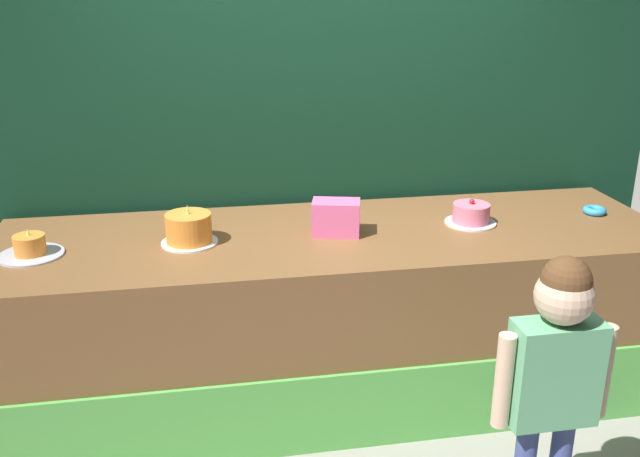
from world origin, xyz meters
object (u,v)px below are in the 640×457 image
object	(u,v)px
cake_left	(30,248)
cake_right	(471,214)
child_figure	(555,364)
cake_center	(189,229)
pink_box	(336,218)
donut	(595,210)

from	to	relation	value
cake_left	cake_right	world-z (taller)	cake_right
child_figure	cake_center	world-z (taller)	child_figure
cake_center	child_figure	bearing A→B (deg)	-40.75
pink_box	cake_center	size ratio (longest dim) A/B	0.86
cake_left	cake_right	distance (m)	2.14
cake_left	cake_center	distance (m)	0.72
cake_center	cake_right	size ratio (longest dim) A/B	1.02
child_figure	cake_right	world-z (taller)	child_figure
cake_left	cake_right	bearing A→B (deg)	1.83
cake_left	child_figure	bearing A→B (deg)	-28.41
cake_center	cake_right	world-z (taller)	cake_center
pink_box	cake_center	bearing A→B (deg)	-179.58
child_figure	cake_right	bearing A→B (deg)	84.10
donut	child_figure	bearing A→B (deg)	-124.96
cake_left	pink_box	bearing A→B (deg)	1.55
child_figure	donut	bearing A→B (deg)	55.04
cake_center	pink_box	bearing A→B (deg)	0.42
child_figure	cake_left	xyz separation A→B (m)	(-2.02, 1.09, 0.17)
pink_box	cake_left	size ratio (longest dim) A/B	0.79
donut	cake_center	size ratio (longest dim) A/B	0.45
child_figure	cake_center	size ratio (longest dim) A/B	4.41
donut	pink_box	bearing A→B (deg)	-177.56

